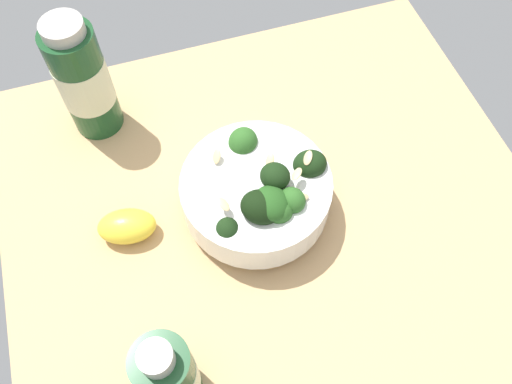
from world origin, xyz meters
TOP-DOWN VIEW (x-y plane):
  - ground_plane at (0.00, 0.00)cm, footprint 65.73×65.73cm
  - bowl_of_broccoli at (3.46, 1.78)cm, footprint 17.71×18.16cm
  - lemon_wedge at (5.16, 17.64)cm, footprint 5.77×7.71cm
  - bottle_tall at (23.22, 18.23)cm, footprint 6.56×6.56cm
  - bottle_short at (-13.94, 16.48)cm, footprint 5.66×5.66cm

SIDE VIEW (x-z plane):
  - ground_plane at x=0.00cm, z-range -3.70..0.00cm
  - lemon_wedge at x=5.16cm, z-range 0.00..3.63cm
  - bowl_of_broccoli at x=3.46cm, z-range -0.68..9.33cm
  - bottle_short at x=-13.94cm, z-range -1.12..12.88cm
  - bottle_tall at x=23.22cm, z-range -0.39..17.02cm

